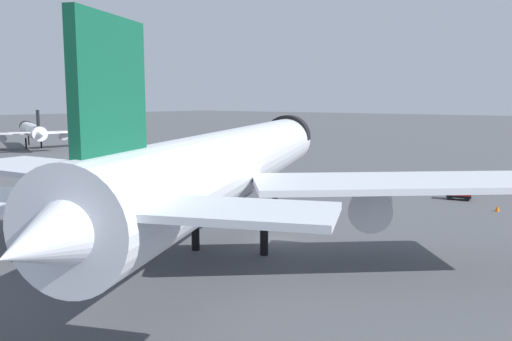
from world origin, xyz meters
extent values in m
plane|color=#4C4F54|center=(0.00, 0.00, 0.00)|extent=(900.00, 900.00, 0.00)
cylinder|color=silver|center=(-3.63, 1.87, 8.03)|extent=(52.52, 28.87, 6.17)
cone|color=silver|center=(21.33, 13.50, 8.03)|extent=(8.71, 8.35, 6.05)
cone|color=silver|center=(-28.58, -9.77, 8.03)|extent=(9.75, 8.71, 5.87)
cylinder|color=black|center=(20.21, 12.98, 8.49)|extent=(5.15, 6.83, 6.24)
cube|color=silver|center=(-14.03, 14.09, 7.25)|extent=(11.76, 25.67, 0.49)
cylinder|color=#B7BAC1|center=(-11.58, 11.96, 5.22)|extent=(8.42, 6.34, 3.40)
cube|color=silver|center=(-0.95, -13.96, 7.25)|extent=(23.34, 24.13, 0.49)
cylinder|color=#B7BAC1|center=(-1.01, -10.71, 5.22)|extent=(8.42, 6.34, 3.40)
cube|color=#0F5138|center=(-24.59, -7.91, 12.97)|extent=(6.25, 3.35, 9.88)
cube|color=silver|center=(-22.84, -14.26, 8.64)|extent=(8.68, 11.08, 0.37)
cylinder|color=black|center=(12.34, 9.32, 2.47)|extent=(0.74, 0.74, 4.94)
cylinder|color=black|center=(-7.49, 3.64, 2.47)|extent=(0.74, 0.74, 4.94)
cylinder|color=black|center=(-4.75, -2.23, 2.47)|extent=(0.74, 0.74, 4.94)
cylinder|color=white|center=(36.40, 114.22, 4.99)|extent=(17.05, 34.45, 3.84)
cone|color=white|center=(43.15, 130.71, 4.99)|extent=(5.08, 5.34, 3.76)
cone|color=white|center=(29.65, 97.72, 4.99)|extent=(5.27, 6.00, 3.65)
cylinder|color=black|center=(42.86, 130.00, 5.28)|extent=(4.25, 3.07, 3.88)
cylinder|color=#B7BAC1|center=(28.26, 115.50, 3.25)|extent=(3.85, 5.42, 2.11)
cube|color=white|center=(44.56, 107.90, 4.51)|extent=(16.42, 6.88, 0.31)
cylinder|color=#B7BAC1|center=(43.10, 109.42, 3.25)|extent=(3.85, 5.42, 2.11)
cube|color=black|center=(30.73, 100.36, 8.07)|extent=(1.98, 4.11, 6.15)
cube|color=white|center=(26.60, 101.27, 5.38)|extent=(7.15, 5.40, 0.23)
cube|color=white|center=(34.32, 98.12, 5.38)|extent=(7.15, 5.40, 0.23)
cylinder|color=black|center=(40.72, 124.77, 1.54)|extent=(0.46, 0.46, 3.07)
cylinder|color=black|center=(33.86, 113.33, 1.54)|extent=(0.46, 0.46, 3.07)
cylinder|color=black|center=(37.59, 111.80, 1.54)|extent=(0.46, 0.46, 3.07)
cube|color=black|center=(32.79, -7.30, 0.50)|extent=(2.29, 3.48, 0.30)
cube|color=red|center=(33.01, -8.24, 1.25)|extent=(1.85, 1.61, 1.20)
cube|color=#1E2D38|center=(33.15, -8.80, 1.49)|extent=(1.33, 0.39, 0.60)
cube|color=red|center=(32.66, -6.74, 1.10)|extent=(2.00, 2.24, 0.90)
cylinder|color=black|center=(33.83, -8.21, 0.35)|extent=(0.43, 0.75, 0.70)
cylinder|color=black|center=(32.27, -8.58, 0.35)|extent=(0.43, 0.75, 0.70)
cylinder|color=black|center=(33.31, -6.03, 0.35)|extent=(0.43, 0.75, 0.70)
cylinder|color=black|center=(31.76, -6.40, 0.35)|extent=(0.43, 0.75, 0.70)
cone|color=#F2600C|center=(27.99, -13.55, 0.37)|extent=(0.59, 0.59, 0.74)
camera|label=1|loc=(-40.61, -30.12, 13.76)|focal=36.77mm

